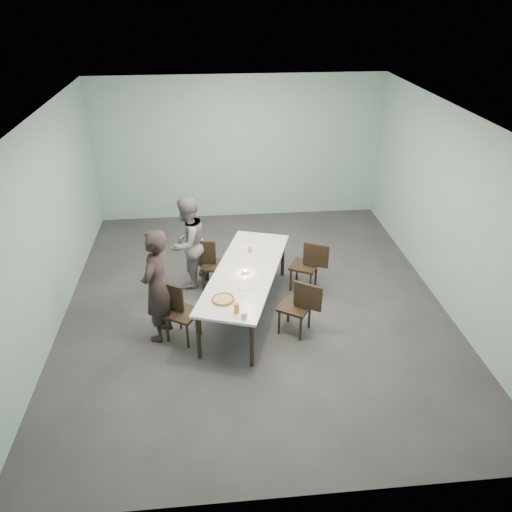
{
  "coord_description": "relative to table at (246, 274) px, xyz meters",
  "views": [
    {
      "loc": [
        -0.63,
        -6.69,
        4.6
      ],
      "look_at": [
        0.0,
        -0.23,
        1.0
      ],
      "focal_mm": 35.0,
      "sensor_mm": 36.0,
      "label": 1
    }
  ],
  "objects": [
    {
      "name": "water_tumbler",
      "position": [
        -0.12,
        -1.2,
        0.1
      ],
      "size": [
        0.08,
        0.08,
        0.09
      ],
      "primitive_type": "cylinder",
      "color": "silver",
      "rests_on": "table"
    },
    {
      "name": "side_plate",
      "position": [
        -0.07,
        -0.46,
        0.06
      ],
      "size": [
        0.18,
        0.18,
        0.01
      ],
      "primitive_type": "cylinder",
      "color": "white",
      "rests_on": "table"
    },
    {
      "name": "ground",
      "position": [
        0.16,
        0.22,
        -0.69
      ],
      "size": [
        7.0,
        7.0,
        0.0
      ],
      "primitive_type": "plane",
      "color": "#333335",
      "rests_on": "ground"
    },
    {
      "name": "chair_near_left",
      "position": [
        -1.02,
        -0.53,
        -0.19
      ],
      "size": [
        0.64,
        0.58,
        0.87
      ],
      "rotation": [
        0.0,
        0.0,
        -0.54
      ],
      "color": "black",
      "rests_on": "ground"
    },
    {
      "name": "chair_near_right",
      "position": [
        0.74,
        -0.61,
        -0.19
      ],
      "size": [
        0.64,
        0.58,
        0.87
      ],
      "rotation": [
        0.0,
        0.0,
        2.57
      ],
      "color": "black",
      "rests_on": "ground"
    },
    {
      "name": "room_shell",
      "position": [
        0.16,
        0.22,
        1.33
      ],
      "size": [
        6.02,
        7.02,
        3.01
      ],
      "color": "#92B8B7",
      "rests_on": "ground"
    },
    {
      "name": "chair_far_right",
      "position": [
        1.09,
        0.56,
        -0.19
      ],
      "size": [
        0.65,
        0.57,
        0.87
      ],
      "rotation": [
        0.0,
        0.0,
        2.67
      ],
      "color": "black",
      "rests_on": "ground"
    },
    {
      "name": "diner_near",
      "position": [
        -1.28,
        -0.48,
        0.16
      ],
      "size": [
        0.6,
        0.73,
        1.71
      ],
      "primitive_type": "imported",
      "rotation": [
        0.0,
        0.0,
        -1.93
      ],
      "color": "black",
      "rests_on": "ground"
    },
    {
      "name": "beer_glass",
      "position": [
        -0.21,
        -1.08,
        0.13
      ],
      "size": [
        0.08,
        0.08,
        0.15
      ],
      "primitive_type": "cylinder",
      "color": "orange",
      "rests_on": "table"
    },
    {
      "name": "table",
      "position": [
        0.0,
        0.0,
        0.0
      ],
      "size": [
        1.66,
        2.75,
        0.75
      ],
      "rotation": [
        0.0,
        0.0,
        -0.31
      ],
      "color": "white",
      "rests_on": "ground"
    },
    {
      "name": "chair_far_left",
      "position": [
        -0.54,
        0.78,
        -0.19
      ],
      "size": [
        0.65,
        0.51,
        0.87
      ],
      "rotation": [
        0.0,
        0.0,
        -0.23
      ],
      "color": "black",
      "rests_on": "ground"
    },
    {
      "name": "diner_far",
      "position": [
        -0.89,
        0.91,
        0.1
      ],
      "size": [
        0.95,
        0.98,
        1.59
      ],
      "primitive_type": "imported",
      "rotation": [
        0.0,
        0.0,
        -2.23
      ],
      "color": "slate",
      "rests_on": "ground"
    },
    {
      "name": "menu",
      "position": [
        0.12,
        0.76,
        0.06
      ],
      "size": [
        0.35,
        0.3,
        0.01
      ],
      "primitive_type": "cube",
      "rotation": [
        0.0,
        0.0,
        -0.31
      ],
      "color": "silver",
      "rests_on": "table"
    },
    {
      "name": "amber_tumbler",
      "position": [
        0.11,
        0.59,
        0.1
      ],
      "size": [
        0.07,
        0.07,
        0.08
      ],
      "primitive_type": "cylinder",
      "color": "orange",
      "rests_on": "table"
    },
    {
      "name": "pizza",
      "position": [
        -0.37,
        -0.78,
        0.08
      ],
      "size": [
        0.34,
        0.34,
        0.04
      ],
      "color": "white",
      "rests_on": "table"
    },
    {
      "name": "tealight",
      "position": [
        -0.02,
        -0.07,
        0.08
      ],
      "size": [
        0.06,
        0.06,
        0.05
      ],
      "color": "silver",
      "rests_on": "table"
    }
  ]
}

